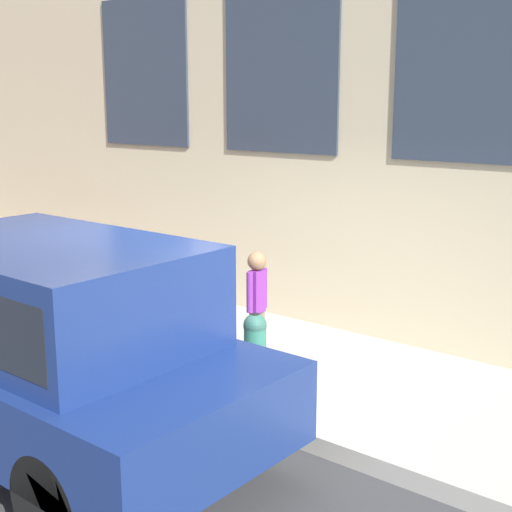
% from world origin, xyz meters
% --- Properties ---
extents(ground_plane, '(80.00, 80.00, 0.00)m').
position_xyz_m(ground_plane, '(0.00, 0.00, 0.00)').
color(ground_plane, '#38383A').
extents(sidewalk, '(2.51, 60.00, 0.16)m').
position_xyz_m(sidewalk, '(1.26, 0.00, 0.08)').
color(sidewalk, '#B2ADA3').
rests_on(sidewalk, ground_plane).
extents(fire_hydrant, '(0.29, 0.41, 0.74)m').
position_xyz_m(fire_hydrant, '(0.47, -0.09, 0.54)').
color(fire_hydrant, '#2D7260').
rests_on(fire_hydrant, sidewalk).
extents(person, '(0.29, 0.19, 1.21)m').
position_xyz_m(person, '(0.94, 0.28, 0.89)').
color(person, '#726651').
rests_on(person, sidewalk).
extents(parked_truck_navy_near, '(1.88, 4.20, 1.77)m').
position_xyz_m(parked_truck_navy_near, '(-1.27, 0.71, 1.00)').
color(parked_truck_navy_near, black).
rests_on(parked_truck_navy_near, ground_plane).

